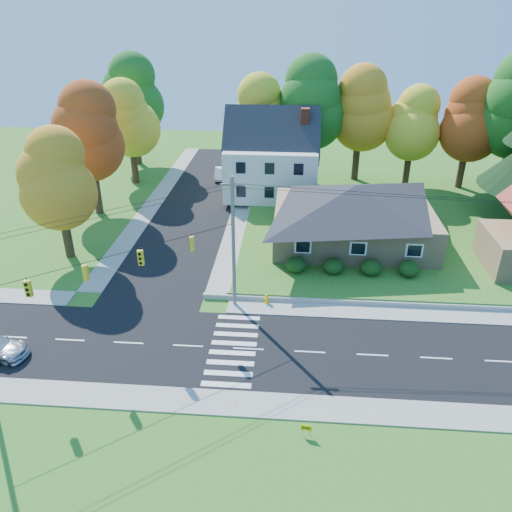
# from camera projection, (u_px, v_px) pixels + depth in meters

# --- Properties ---
(ground) EXTENTS (120.00, 120.00, 0.00)m
(ground) POSITION_uv_depth(u_px,v_px,m) (248.00, 349.00, 32.52)
(ground) COLOR #3D7923
(road_main) EXTENTS (90.00, 8.00, 0.02)m
(road_main) POSITION_uv_depth(u_px,v_px,m) (248.00, 349.00, 32.51)
(road_main) COLOR black
(road_main) RESTS_ON ground
(road_cross) EXTENTS (8.00, 44.00, 0.02)m
(road_cross) POSITION_uv_depth(u_px,v_px,m) (199.00, 202.00, 56.11)
(road_cross) COLOR black
(road_cross) RESTS_ON ground
(sidewalk_north) EXTENTS (90.00, 2.00, 0.08)m
(sidewalk_north) POSITION_uv_depth(u_px,v_px,m) (255.00, 307.00, 36.93)
(sidewalk_north) COLOR #9C9A90
(sidewalk_north) RESTS_ON ground
(sidewalk_south) EXTENTS (90.00, 2.00, 0.08)m
(sidewalk_south) POSITION_uv_depth(u_px,v_px,m) (240.00, 404.00, 28.07)
(sidewalk_south) COLOR #9C9A90
(sidewalk_south) RESTS_ON ground
(lawn) EXTENTS (30.00, 30.00, 0.50)m
(lawn) POSITION_uv_depth(u_px,v_px,m) (396.00, 223.00, 50.09)
(lawn) COLOR #3D7923
(lawn) RESTS_ON ground
(ranch_house) EXTENTS (14.60, 10.60, 5.40)m
(ranch_house) POSITION_uv_depth(u_px,v_px,m) (354.00, 213.00, 44.63)
(ranch_house) COLOR tan
(ranch_house) RESTS_ON lawn
(colonial_house) EXTENTS (10.40, 8.40, 9.60)m
(colonial_house) POSITION_uv_depth(u_px,v_px,m) (272.00, 159.00, 55.22)
(colonial_house) COLOR silver
(colonial_house) RESTS_ON lawn
(hedge_row) EXTENTS (10.70, 1.70, 1.27)m
(hedge_row) POSITION_uv_depth(u_px,v_px,m) (352.00, 267.00, 40.15)
(hedge_row) COLOR #163A10
(hedge_row) RESTS_ON lawn
(traffic_infrastructure) EXTENTS (38.10, 10.66, 10.00)m
(traffic_infrastructure) POSITION_uv_depth(u_px,v_px,m) (247.00, 270.00, 31.37)
(traffic_infrastructure) COLOR #666059
(traffic_infrastructure) RESTS_ON ground
(tree_lot_0) EXTENTS (6.72, 6.72, 12.51)m
(tree_lot_0) POSITION_uv_depth(u_px,v_px,m) (258.00, 113.00, 58.97)
(tree_lot_0) COLOR #3F2A19
(tree_lot_0) RESTS_ON lawn
(tree_lot_1) EXTENTS (7.84, 7.84, 14.60)m
(tree_lot_1) POSITION_uv_depth(u_px,v_px,m) (309.00, 104.00, 57.06)
(tree_lot_1) COLOR #3F2A19
(tree_lot_1) RESTS_ON lawn
(tree_lot_2) EXTENTS (7.28, 7.28, 13.56)m
(tree_lot_2) POSITION_uv_depth(u_px,v_px,m) (361.00, 109.00, 57.82)
(tree_lot_2) COLOR #3F2A19
(tree_lot_2) RESTS_ON lawn
(tree_lot_3) EXTENTS (6.16, 6.16, 11.47)m
(tree_lot_3) POSITION_uv_depth(u_px,v_px,m) (413.00, 123.00, 57.11)
(tree_lot_3) COLOR #3F2A19
(tree_lot_3) RESTS_ON lawn
(tree_lot_4) EXTENTS (6.72, 6.72, 12.51)m
(tree_lot_4) POSITION_uv_depth(u_px,v_px,m) (471.00, 120.00, 55.50)
(tree_lot_4) COLOR #3F2A19
(tree_lot_4) RESTS_ON lawn
(tree_west_0) EXTENTS (6.16, 6.16, 11.47)m
(tree_west_0) POSITION_uv_depth(u_px,v_px,m) (56.00, 179.00, 41.06)
(tree_west_0) COLOR #3F2A19
(tree_west_0) RESTS_ON ground
(tree_west_1) EXTENTS (7.28, 7.28, 13.56)m
(tree_west_1) POSITION_uv_depth(u_px,v_px,m) (88.00, 133.00, 49.39)
(tree_west_1) COLOR #3F2A19
(tree_west_1) RESTS_ON ground
(tree_west_2) EXTENTS (6.72, 6.72, 12.51)m
(tree_west_2) POSITION_uv_depth(u_px,v_px,m) (129.00, 119.00, 58.48)
(tree_west_2) COLOR #3F2A19
(tree_west_2) RESTS_ON ground
(tree_west_3) EXTENTS (7.84, 7.84, 14.60)m
(tree_west_3) POSITION_uv_depth(u_px,v_px,m) (132.00, 95.00, 65.11)
(tree_west_3) COLOR #3F2A19
(tree_west_3) RESTS_ON ground
(white_car) EXTENTS (1.64, 4.05, 1.31)m
(white_car) POSITION_uv_depth(u_px,v_px,m) (221.00, 173.00, 63.15)
(white_car) COLOR silver
(white_car) RESTS_ON road_cross
(fire_hydrant) EXTENTS (0.47, 0.36, 0.81)m
(fire_hydrant) POSITION_uv_depth(u_px,v_px,m) (267.00, 299.00, 37.20)
(fire_hydrant) COLOR #F9BD05
(fire_hydrant) RESTS_ON ground
(yard_sign) EXTENTS (0.57, 0.13, 0.72)m
(yard_sign) POSITION_uv_depth(u_px,v_px,m) (306.00, 428.00, 25.86)
(yard_sign) COLOR black
(yard_sign) RESTS_ON ground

